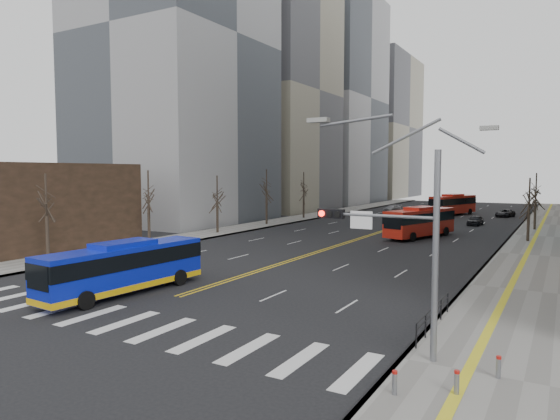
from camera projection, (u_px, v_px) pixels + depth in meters
name	position (u px, v px, depth m)	size (l,w,h in m)	color
ground	(108.00, 319.00, 24.47)	(220.00, 220.00, 0.00)	black
sidewalk_right	(546.00, 237.00, 54.62)	(7.00, 130.00, 0.15)	slate
sidewalk_left	(278.00, 222.00, 71.55)	(5.00, 130.00, 0.15)	slate
crosswalk	(108.00, 319.00, 24.47)	(26.70, 4.00, 0.01)	silver
centerline	(412.00, 222.00, 71.98)	(0.55, 100.00, 0.01)	gold
office_towers	(438.00, 70.00, 81.77)	(83.00, 134.00, 58.00)	#99999C
storefront	(18.00, 206.00, 47.46)	(14.00, 18.00, 8.00)	black
signal_mast	(398.00, 233.00, 18.97)	(5.37, 0.37, 9.39)	gray
pedestrian_railing	(434.00, 313.00, 22.47)	(0.06, 6.06, 1.02)	black
bollards	(451.00, 377.00, 16.18)	(2.87, 3.17, 0.78)	gray
street_trees	(302.00, 192.00, 57.52)	(35.20, 47.20, 7.60)	black
blue_bus	(124.00, 266.00, 29.38)	(3.04, 10.78, 3.14)	#0C1EC0
red_bus_near	(420.00, 220.00, 54.72)	(5.45, 10.97, 3.41)	red
red_bus_far	(453.00, 203.00, 83.34)	(5.77, 11.43, 3.54)	red
car_white	(70.00, 264.00, 34.94)	(1.57, 4.51, 1.49)	silver
car_dark_mid	(475.00, 220.00, 67.52)	(1.59, 3.96, 1.35)	black
car_silver	(392.00, 208.00, 90.77)	(1.75, 4.29, 1.25)	#9D9DA2
car_dark_far	(505.00, 213.00, 80.17)	(2.01, 4.36, 1.21)	black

